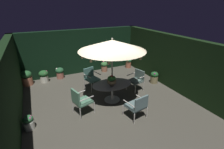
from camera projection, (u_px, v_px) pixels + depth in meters
ground_plane at (107, 101)px, 6.90m from camera, size 6.87×7.53×0.02m
hedge_backdrop_rear at (81, 51)px, 9.44m from camera, size 6.87×0.30×2.43m
hedge_backdrop_left at (8, 91)px, 5.13m from camera, size 0.30×7.53×2.43m
hedge_backdrop_right at (172, 62)px, 7.73m from camera, size 0.30×7.53×2.43m
patio_dining_table at (112, 87)px, 6.74m from camera, size 1.63×1.11×0.74m
patio_umbrella at (112, 45)px, 6.07m from camera, size 2.50×2.50×2.57m
centerpiece_planter at (112, 80)px, 6.43m from camera, size 0.35×0.35×0.44m
patio_chair_north at (80, 100)px, 5.86m from camera, size 0.73×0.71×1.00m
patio_chair_northeast at (137, 105)px, 5.67m from camera, size 0.72×0.72×0.91m
patio_chair_east at (137, 79)px, 7.61m from camera, size 0.71×0.71×0.92m
patio_chair_southeast at (91, 77)px, 7.75m from camera, size 0.72×0.75×0.97m
potted_plant_right_near at (154, 77)px, 8.37m from camera, size 0.38×0.38×0.58m
potted_plant_back_left at (60, 72)px, 8.89m from camera, size 0.42×0.42×0.59m
potted_plant_back_right at (44, 76)px, 8.45m from camera, size 0.45×0.45×0.62m
potted_plant_back_center at (28, 122)px, 5.27m from camera, size 0.33×0.33×0.48m
potted_plant_right_far at (128, 62)px, 10.40m from camera, size 0.38×0.38×0.61m
potted_plant_front_corner at (27, 78)px, 8.14m from camera, size 0.52×0.52×0.72m
potted_plant_left_far at (104, 66)px, 9.83m from camera, size 0.40×0.42×0.58m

